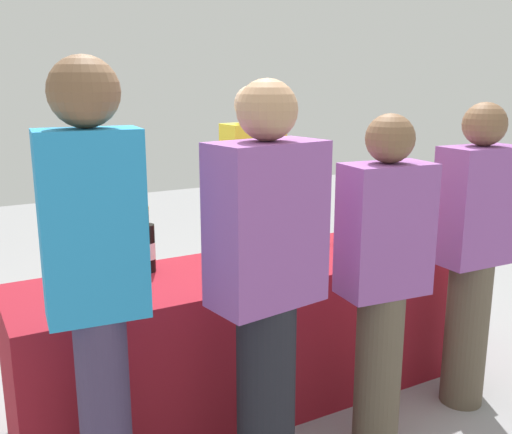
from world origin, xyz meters
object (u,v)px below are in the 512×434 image
(server_pouring, at_px, (253,209))
(guest_0, at_px, (97,283))
(wine_bottle_1, at_px, (147,247))
(wine_bottle_6, at_px, (374,222))
(wine_glass_1, at_px, (299,243))
(guest_2, at_px, (383,278))
(wine_bottle_5, at_px, (342,226))
(wine_bottle_3, at_px, (281,232))
(guest_1, at_px, (266,285))
(wine_bottle_2, at_px, (232,239))
(wine_bottle_0, at_px, (123,257))
(guest_3, at_px, (474,248))
(wine_bottle_4, at_px, (294,229))
(wine_glass_2, at_px, (381,231))
(wine_glass_0, at_px, (104,281))

(server_pouring, xyz_separation_m, guest_0, (-1.21, -1.06, 0.07))
(wine_bottle_1, distance_m, wine_bottle_6, 1.36)
(wine_bottle_1, xyz_separation_m, wine_glass_1, (0.73, -0.24, -0.02))
(server_pouring, relative_size, guest_0, 0.94)
(wine_bottle_6, xyz_separation_m, guest_2, (-0.56, -0.71, -0.04))
(wine_bottle_5, height_order, guest_0, guest_0)
(wine_bottle_1, bearing_deg, wine_bottle_3, -3.02)
(wine_bottle_6, height_order, guest_1, guest_1)
(wine_bottle_3, height_order, guest_0, guest_0)
(wine_bottle_2, height_order, guest_1, guest_1)
(wine_bottle_0, xyz_separation_m, wine_bottle_1, (0.15, 0.08, 0.01))
(guest_2, bearing_deg, server_pouring, 96.15)
(wine_bottle_1, height_order, wine_bottle_6, wine_bottle_1)
(wine_bottle_2, bearing_deg, guest_3, -35.07)
(wine_bottle_3, height_order, server_pouring, server_pouring)
(guest_1, distance_m, guest_2, 0.59)
(wine_bottle_0, distance_m, guest_2, 1.19)
(wine_bottle_2, relative_size, guest_3, 0.20)
(wine_bottle_2, xyz_separation_m, guest_0, (-0.87, -0.69, 0.12))
(wine_bottle_4, xyz_separation_m, server_pouring, (-0.06, 0.36, 0.05))
(guest_0, distance_m, guest_3, 1.89)
(wine_bottle_1, relative_size, guest_0, 0.19)
(wine_bottle_3, xyz_separation_m, guest_0, (-1.16, -0.66, 0.12))
(wine_glass_2, distance_m, guest_0, 1.75)
(wine_bottle_3, distance_m, wine_glass_2, 0.57)
(guest_1, bearing_deg, guest_2, -8.29)
(wine_bottle_3, xyz_separation_m, server_pouring, (0.05, 0.40, 0.04))
(wine_bottle_4, bearing_deg, wine_bottle_6, -10.88)
(wine_bottle_4, relative_size, guest_3, 0.19)
(wine_glass_2, xyz_separation_m, server_pouring, (-0.48, 0.61, 0.06))
(wine_glass_1, bearing_deg, wine_bottle_0, 169.94)
(wine_bottle_6, relative_size, guest_0, 0.18)
(wine_glass_2, distance_m, guest_3, 0.51)
(server_pouring, xyz_separation_m, guest_1, (-0.59, -1.17, -0.01))
(wine_bottle_5, bearing_deg, server_pouring, 124.44)
(wine_bottle_3, distance_m, guest_3, 0.99)
(wine_bottle_4, bearing_deg, guest_3, -49.88)
(wine_bottle_6, height_order, wine_glass_0, wine_bottle_6)
(wine_bottle_3, relative_size, guest_3, 0.20)
(wine_bottle_6, height_order, guest_2, guest_2)
(wine_bottle_0, relative_size, guest_3, 0.20)
(wine_bottle_6, xyz_separation_m, server_pouring, (-0.56, 0.46, 0.05))
(wine_bottle_1, bearing_deg, wine_bottle_5, -5.25)
(guest_0, bearing_deg, wine_bottle_2, 43.90)
(wine_bottle_4, xyz_separation_m, wine_glass_2, (0.42, -0.25, -0.01))
(guest_2, bearing_deg, wine_bottle_5, 71.74)
(wine_bottle_0, bearing_deg, guest_2, -37.34)
(wine_bottle_3, bearing_deg, wine_glass_2, -21.62)
(wine_bottle_6, distance_m, guest_3, 0.64)
(wine_bottle_4, xyz_separation_m, wine_glass_1, (-0.12, -0.24, -0.00))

